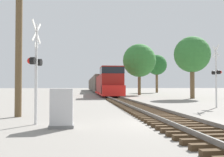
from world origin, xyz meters
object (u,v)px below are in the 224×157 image
(crossing_signal_near, at_px, (36,65))
(tree_far_right, at_px, (192,55))
(relay_cabinet, at_px, (62,108))
(tree_deep_background, at_px, (157,65))
(tree_mid_background, at_px, (139,61))
(utility_pole, at_px, (19,38))
(crossing_signal_far, at_px, (216,73))
(freight_train, at_px, (97,84))

(crossing_signal_near, xyz_separation_m, tree_far_right, (15.87, 21.00, 3.16))
(relay_cabinet, relative_size, tree_deep_background, 0.16)
(crossing_signal_near, xyz_separation_m, tree_mid_background, (11.98, 34.75, 3.70))
(relay_cabinet, relative_size, tree_far_right, 0.19)
(utility_pole, bearing_deg, tree_mid_background, 67.32)
(crossing_signal_near, distance_m, tree_mid_background, 36.94)
(crossing_signal_near, height_order, tree_far_right, tree_far_right)
(crossing_signal_near, bearing_deg, utility_pole, -142.55)
(crossing_signal_far, height_order, tree_mid_background, tree_mid_background)
(crossing_signal_far, bearing_deg, tree_deep_background, -12.26)
(crossing_signal_far, distance_m, tree_deep_background, 43.56)
(freight_train, relative_size, crossing_signal_far, 17.66)
(freight_train, bearing_deg, tree_deep_background, -44.04)
(crossing_signal_far, height_order, utility_pole, utility_pole)
(freight_train, relative_size, utility_pole, 10.29)
(crossing_signal_near, distance_m, tree_deep_background, 53.81)
(crossing_signal_far, xyz_separation_m, tree_far_right, (4.08, 13.71, 3.07))
(utility_pole, bearing_deg, crossing_signal_far, 18.67)
(freight_train, height_order, relay_cabinet, freight_train)
(tree_far_right, distance_m, tree_deep_background, 29.20)
(utility_pole, relative_size, tree_far_right, 1.01)
(relay_cabinet, bearing_deg, crossing_signal_far, 37.95)
(relay_cabinet, distance_m, utility_pole, 5.70)
(freight_train, relative_size, tree_deep_background, 9.05)
(utility_pole, height_order, tree_deep_background, tree_deep_background)
(crossing_signal_far, xyz_separation_m, relay_cabinet, (-10.64, -8.30, -1.81))
(crossing_signal_near, bearing_deg, relay_cabinet, 60.92)
(relay_cabinet, bearing_deg, crossing_signal_near, 138.99)
(freight_train, distance_m, relay_cabinet, 64.39)
(tree_mid_background, bearing_deg, utility_pole, -112.68)
(tree_deep_background, bearing_deg, tree_mid_background, -116.52)
(freight_train, xyz_separation_m, crossing_signal_near, (-5.86, -63.20, 0.38))
(tree_deep_background, bearing_deg, freight_train, 135.96)
(freight_train, xyz_separation_m, tree_mid_background, (6.12, -28.45, 4.08))
(freight_train, relative_size, tree_mid_background, 9.03)
(crossing_signal_far, distance_m, tree_mid_background, 27.70)
(relay_cabinet, height_order, tree_far_right, tree_far_right)
(crossing_signal_near, height_order, utility_pole, utility_pole)
(utility_pole, bearing_deg, freight_train, 83.18)
(freight_train, bearing_deg, relay_cabinet, -94.19)
(crossing_signal_near, xyz_separation_m, tree_deep_background, (19.56, 49.95, 4.18))
(freight_train, bearing_deg, crossing_signal_near, -95.30)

